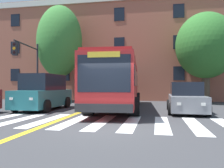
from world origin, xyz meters
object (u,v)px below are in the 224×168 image
city_bus (118,83)px  street_tree_curbside_large (206,46)px  car_navy_behind_bus (119,92)px  car_teal_near_lane (44,93)px  street_tree_curbside_small (59,42)px  traffic_light_far_corner (29,61)px  car_grey_far_lane (186,99)px

city_bus → street_tree_curbside_large: bearing=39.8°
car_navy_behind_bus → street_tree_curbside_large: (8.43, -4.00, 4.28)m
city_bus → car_teal_near_lane: city_bus is taller
car_teal_near_lane → street_tree_curbside_small: street_tree_curbside_small is taller
traffic_light_far_corner → car_teal_near_lane: bearing=-48.0°
car_navy_behind_bus → traffic_light_far_corner: bearing=-129.6°
street_tree_curbside_small → car_grey_far_lane: bearing=-32.8°
traffic_light_far_corner → city_bus: bearing=-14.3°
city_bus → street_tree_curbside_small: street_tree_curbside_small is taller
traffic_light_far_corner → street_tree_curbside_small: size_ratio=0.57×
city_bus → traffic_light_far_corner: bearing=165.7°
car_grey_far_lane → street_tree_curbside_small: (-10.93, 7.05, 5.13)m
car_teal_near_lane → street_tree_curbside_small: size_ratio=0.53×
city_bus → car_teal_near_lane: size_ratio=2.40×
traffic_light_far_corner → street_tree_curbside_large: 15.54m
car_grey_far_lane → street_tree_curbside_small: bearing=147.2°
city_bus → car_grey_far_lane: size_ratio=2.64×
street_tree_curbside_large → street_tree_curbside_small: street_tree_curbside_small is taller
car_teal_near_lane → car_navy_behind_bus: bearing=73.6°
city_bus → traffic_light_far_corner: traffic_light_far_corner is taller
city_bus → car_navy_behind_bus: city_bus is taller
car_grey_far_lane → car_navy_behind_bus: 12.75m
traffic_light_far_corner → street_tree_curbside_large: bearing=14.6°
car_grey_far_lane → traffic_light_far_corner: (-12.12, 3.57, 2.84)m
car_teal_near_lane → street_tree_curbside_large: size_ratio=0.62×
car_teal_near_lane → street_tree_curbside_large: 14.51m
traffic_light_far_corner → street_tree_curbside_small: street_tree_curbside_small is taller
traffic_light_far_corner → car_grey_far_lane: bearing=-16.4°
city_bus → car_grey_far_lane: (4.24, -1.56, -0.98)m
car_navy_behind_bus → traffic_light_far_corner: traffic_light_far_corner is taller
traffic_light_far_corner → street_tree_curbside_small: bearing=71.1°
car_teal_near_lane → car_navy_behind_bus: size_ratio=1.08×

